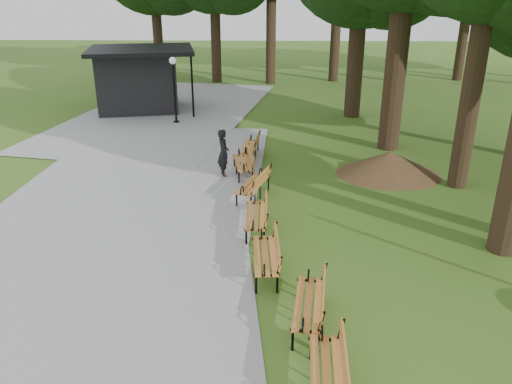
{
  "coord_description": "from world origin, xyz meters",
  "views": [
    {
      "loc": [
        0.35,
        -11.09,
        5.98
      ],
      "look_at": [
        -0.0,
        0.83,
        1.1
      ],
      "focal_mm": 35.54,
      "sensor_mm": 36.0,
      "label": 1
    }
  ],
  "objects_px": {
    "lamp_post": "(174,76)",
    "bench_5": "(243,163)",
    "bench_3": "(256,215)",
    "dirt_mound": "(389,163)",
    "bench_1": "(308,304)",
    "bench_4": "(253,184)",
    "bench_6": "(250,147)",
    "bench_0": "(327,373)",
    "person": "(223,153)",
    "kiosk": "(138,79)",
    "bench_2": "(265,255)"
  },
  "relations": [
    {
      "from": "lamp_post",
      "to": "bench_5",
      "type": "bearing_deg",
      "value": -63.12
    },
    {
      "from": "bench_3",
      "to": "bench_5",
      "type": "xyz_separation_m",
      "value": [
        -0.56,
        4.21,
        0.0
      ]
    },
    {
      "from": "dirt_mound",
      "to": "bench_1",
      "type": "relative_size",
      "value": 1.56
    },
    {
      "from": "bench_1",
      "to": "bench_4",
      "type": "xyz_separation_m",
      "value": [
        -1.25,
        6.1,
        0.0
      ]
    },
    {
      "from": "lamp_post",
      "to": "bench_6",
      "type": "relative_size",
      "value": 1.59
    },
    {
      "from": "dirt_mound",
      "to": "bench_6",
      "type": "height_order",
      "value": "bench_6"
    },
    {
      "from": "bench_0",
      "to": "person",
      "type": "bearing_deg",
      "value": -162.62
    },
    {
      "from": "kiosk",
      "to": "dirt_mound",
      "type": "height_order",
      "value": "kiosk"
    },
    {
      "from": "person",
      "to": "dirt_mound",
      "type": "bearing_deg",
      "value": -106.36
    },
    {
      "from": "dirt_mound",
      "to": "bench_0",
      "type": "distance_m",
      "value": 10.58
    },
    {
      "from": "bench_1",
      "to": "bench_4",
      "type": "bearing_deg",
      "value": -161.32
    },
    {
      "from": "bench_3",
      "to": "bench_5",
      "type": "bearing_deg",
      "value": -172.61
    },
    {
      "from": "bench_0",
      "to": "bench_4",
      "type": "relative_size",
      "value": 1.0
    },
    {
      "from": "lamp_post",
      "to": "bench_6",
      "type": "height_order",
      "value": "lamp_post"
    },
    {
      "from": "kiosk",
      "to": "bench_5",
      "type": "xyz_separation_m",
      "value": [
        5.81,
        -9.5,
        -1.13
      ]
    },
    {
      "from": "bench_5",
      "to": "bench_6",
      "type": "distance_m",
      "value": 1.84
    },
    {
      "from": "dirt_mound",
      "to": "bench_3",
      "type": "distance_m",
      "value": 6.18
    },
    {
      "from": "bench_4",
      "to": "bench_5",
      "type": "bearing_deg",
      "value": -150.87
    },
    {
      "from": "dirt_mound",
      "to": "bench_5",
      "type": "bearing_deg",
      "value": -178.09
    },
    {
      "from": "person",
      "to": "bench_3",
      "type": "xyz_separation_m",
      "value": [
        1.2,
        -4.1,
        -0.37
      ]
    },
    {
      "from": "dirt_mound",
      "to": "bench_4",
      "type": "bearing_deg",
      "value": -154.43
    },
    {
      "from": "dirt_mound",
      "to": "bench_2",
      "type": "distance_m",
      "value": 7.65
    },
    {
      "from": "person",
      "to": "bench_2",
      "type": "distance_m",
      "value": 6.37
    },
    {
      "from": "lamp_post",
      "to": "bench_0",
      "type": "relative_size",
      "value": 1.59
    },
    {
      "from": "bench_4",
      "to": "bench_2",
      "type": "bearing_deg",
      "value": 22.87
    },
    {
      "from": "kiosk",
      "to": "bench_2",
      "type": "height_order",
      "value": "kiosk"
    },
    {
      "from": "bench_5",
      "to": "lamp_post",
      "type": "bearing_deg",
      "value": -162.35
    },
    {
      "from": "bench_3",
      "to": "bench_4",
      "type": "bearing_deg",
      "value": -176.4
    },
    {
      "from": "person",
      "to": "bench_0",
      "type": "height_order",
      "value": "person"
    },
    {
      "from": "lamp_post",
      "to": "bench_6",
      "type": "bearing_deg",
      "value": -54.14
    },
    {
      "from": "bench_5",
      "to": "bench_0",
      "type": "bearing_deg",
      "value": 1.14
    },
    {
      "from": "person",
      "to": "bench_6",
      "type": "distance_m",
      "value": 2.13
    },
    {
      "from": "bench_0",
      "to": "bench_4",
      "type": "distance_m",
      "value": 8.07
    },
    {
      "from": "kiosk",
      "to": "dirt_mound",
      "type": "bearing_deg",
      "value": -52.58
    },
    {
      "from": "bench_3",
      "to": "kiosk",
      "type": "bearing_deg",
      "value": -155.29
    },
    {
      "from": "dirt_mound",
      "to": "bench_3",
      "type": "xyz_separation_m",
      "value": [
        -4.37,
        -4.37,
        0.03
      ]
    },
    {
      "from": "bench_2",
      "to": "bench_0",
      "type": "bearing_deg",
      "value": 12.16
    },
    {
      "from": "dirt_mound",
      "to": "bench_0",
      "type": "height_order",
      "value": "bench_0"
    },
    {
      "from": "bench_4",
      "to": "bench_5",
      "type": "height_order",
      "value": "same"
    },
    {
      "from": "bench_1",
      "to": "dirt_mound",
      "type": "bearing_deg",
      "value": 165.55
    },
    {
      "from": "bench_3",
      "to": "dirt_mound",
      "type": "bearing_deg",
      "value": 134.79
    },
    {
      "from": "person",
      "to": "kiosk",
      "type": "height_order",
      "value": "kiosk"
    },
    {
      "from": "bench_2",
      "to": "bench_4",
      "type": "distance_m",
      "value": 4.31
    },
    {
      "from": "bench_5",
      "to": "bench_4",
      "type": "bearing_deg",
      "value": 2.51
    },
    {
      "from": "lamp_post",
      "to": "bench_1",
      "type": "relative_size",
      "value": 1.59
    },
    {
      "from": "bench_1",
      "to": "person",
      "type": "bearing_deg",
      "value": -156.8
    },
    {
      "from": "bench_0",
      "to": "bench_5",
      "type": "bearing_deg",
      "value": -166.29
    },
    {
      "from": "person",
      "to": "dirt_mound",
      "type": "height_order",
      "value": "person"
    },
    {
      "from": "kiosk",
      "to": "bench_2",
      "type": "xyz_separation_m",
      "value": [
        6.64,
        -15.79,
        -1.13
      ]
    },
    {
      "from": "person",
      "to": "bench_2",
      "type": "xyz_separation_m",
      "value": [
        1.47,
        -6.19,
        -0.37
      ]
    }
  ]
}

